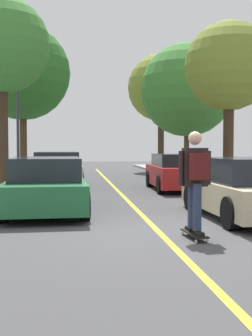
# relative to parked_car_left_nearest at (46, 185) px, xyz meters

# --- Properties ---
(ground) EXTENTS (80.00, 80.00, 0.00)m
(ground) POSITION_rel_parked_car_left_nearest_xyz_m (2.23, -2.78, -0.65)
(ground) COLOR #424244
(center_line) EXTENTS (0.12, 39.20, 0.01)m
(center_line) POSITION_rel_parked_car_left_nearest_xyz_m (2.23, 1.22, -0.65)
(center_line) COLOR gold
(center_line) RESTS_ON ground
(parked_car_left_nearest) EXTENTS (2.03, 4.55, 1.32)m
(parked_car_left_nearest) POSITION_rel_parked_car_left_nearest_xyz_m (0.00, 0.00, 0.00)
(parked_car_left_nearest) COLOR #1E5B33
(parked_car_left_nearest) RESTS_ON ground
(parked_car_left_near) EXTENTS (2.06, 4.14, 1.39)m
(parked_car_left_near) POSITION_rel_parked_car_left_nearest_xyz_m (-0.00, 6.80, 0.04)
(parked_car_left_near) COLOR #B7B7BC
(parked_car_left_near) RESTS_ON ground
(parked_car_right_nearest) EXTENTS (2.01, 4.10, 1.33)m
(parked_car_right_nearest) POSITION_rel_parked_car_left_nearest_xyz_m (4.46, -1.51, 0.00)
(parked_car_right_nearest) COLOR #BCAD89
(parked_car_right_nearest) RESTS_ON ground
(parked_car_right_near) EXTENTS (2.07, 4.19, 1.33)m
(parked_car_right_near) POSITION_rel_parked_car_left_nearest_xyz_m (4.46, 4.91, 0.01)
(parked_car_right_near) COLOR maroon
(parked_car_right_near) RESTS_ON ground
(street_tree_left_nearest) EXTENTS (3.41, 3.41, 6.77)m
(street_tree_left_nearest) POSITION_rel_parked_car_left_nearest_xyz_m (-1.86, 5.37, 4.51)
(street_tree_left_nearest) COLOR #3D2D1E
(street_tree_left_nearest) RESTS_ON sidewalk_left
(street_tree_left_near) EXTENTS (4.73, 4.73, 7.52)m
(street_tree_left_near) POSITION_rel_parked_car_left_nearest_xyz_m (-1.86, 11.75, 4.64)
(street_tree_left_near) COLOR #4C3823
(street_tree_left_near) RESTS_ON sidewalk_left
(street_tree_right_nearest) EXTENTS (3.25, 3.25, 6.03)m
(street_tree_right_nearest) POSITION_rel_parked_car_left_nearest_xyz_m (6.32, 4.84, 3.85)
(street_tree_right_nearest) COLOR #3D2D1E
(street_tree_right_nearest) RESTS_ON sidewalk_right
(street_tree_right_near) EXTENTS (4.69, 4.69, 6.66)m
(street_tree_right_near) POSITION_rel_parked_car_left_nearest_xyz_m (6.32, 10.91, 3.80)
(street_tree_right_near) COLOR #4C3823
(street_tree_right_near) RESTS_ON sidewalk_right
(street_tree_right_far) EXTENTS (4.36, 4.36, 7.49)m
(street_tree_right_far) POSITION_rel_parked_car_left_nearest_xyz_m (6.32, 17.58, 4.78)
(street_tree_right_far) COLOR #3D2D1E
(street_tree_right_far) RESTS_ON sidewalk_right
(fire_hydrant) EXTENTS (0.20, 0.20, 0.70)m
(fire_hydrant) POSITION_rel_parked_car_left_nearest_xyz_m (-1.50, 4.77, -0.16)
(fire_hydrant) COLOR #B2140F
(fire_hydrant) RESTS_ON sidewalk_left
(streetlamp) EXTENTS (0.36, 0.24, 4.95)m
(streetlamp) POSITION_rel_parked_car_left_nearest_xyz_m (-1.75, 8.73, 2.36)
(streetlamp) COLOR #38383D
(streetlamp) RESTS_ON sidewalk_left
(skateboard) EXTENTS (0.29, 0.86, 0.10)m
(skateboard) POSITION_rel_parked_car_left_nearest_xyz_m (2.72, -3.55, -0.56)
(skateboard) COLOR black
(skateboard) RESTS_ON ground
(skateboarder) EXTENTS (0.59, 0.71, 1.73)m
(skateboarder) POSITION_rel_parked_car_left_nearest_xyz_m (2.73, -3.58, 0.43)
(skateboarder) COLOR black
(skateboarder) RESTS_ON skateboard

